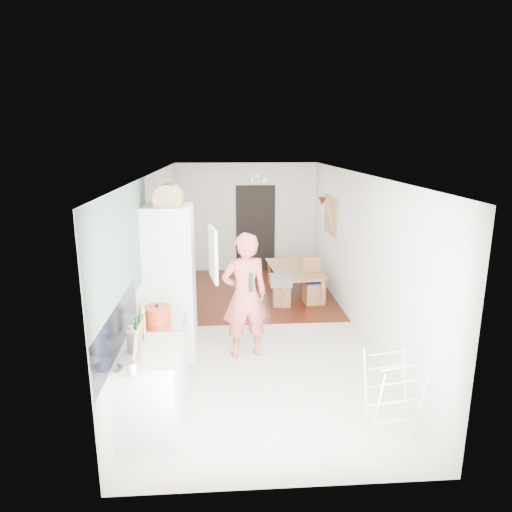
{
  "coord_description": "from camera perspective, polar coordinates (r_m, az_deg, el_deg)",
  "views": [
    {
      "loc": [
        -0.49,
        -6.88,
        2.99
      ],
      "look_at": [
        -0.01,
        0.2,
        1.18
      ],
      "focal_mm": 32.0,
      "sensor_mm": 36.0,
      "label": 1
    }
  ],
  "objects": [
    {
      "name": "cooker_top",
      "position": [
        5.55,
        -12.09,
        -8.18
      ],
      "size": [
        0.6,
        0.6,
        0.04
      ],
      "primitive_type": "cube",
      "color": "#BDBDC0",
      "rests_on": "room_shell"
    },
    {
      "name": "red_casserole",
      "position": [
        5.5,
        -12.24,
        -7.1
      ],
      "size": [
        0.35,
        0.35,
        0.19
      ],
      "primitive_type": "cylinder",
      "rotation": [
        0.0,
        0.0,
        -0.08
      ],
      "color": "red",
      "rests_on": "cooker_top"
    },
    {
      "name": "base_cabinet",
      "position": [
        5.09,
        -13.0,
        -16.3
      ],
      "size": [
        0.6,
        0.9,
        0.86
      ],
      "primitive_type": "cube",
      "color": "white",
      "rests_on": "room_shell"
    },
    {
      "name": "stool",
      "position": [
        8.48,
        3.22,
        -4.89
      ],
      "size": [
        0.34,
        0.34,
        0.41
      ],
      "primitive_type": null,
      "rotation": [
        0.0,
        0.0,
        -0.07
      ],
      "color": "#AC6F47",
      "rests_on": "floor"
    },
    {
      "name": "bottle_c",
      "position": [
        4.79,
        -15.26,
        -10.35
      ],
      "size": [
        0.11,
        0.11,
        0.23
      ],
      "primitive_type": "cylinder",
      "rotation": [
        0.0,
        0.0,
        0.14
      ],
      "color": "silver",
      "rests_on": "worktop"
    },
    {
      "name": "drying_rack",
      "position": [
        5.08,
        16.62,
        -16.54
      ],
      "size": [
        0.52,
        0.48,
        0.87
      ],
      "primitive_type": null,
      "rotation": [
        0.0,
        0.0,
        0.19
      ],
      "color": "white",
      "rests_on": "floor"
    },
    {
      "name": "fridge_door",
      "position": [
        5.98,
        -5.39,
        0.27
      ],
      "size": [
        0.14,
        0.56,
        0.7
      ],
      "primitive_type": "cube",
      "rotation": [
        0.0,
        0.0,
        -1.4
      ],
      "color": "white",
      "rests_on": "room_shell"
    },
    {
      "name": "wall_sconce",
      "position": [
        9.72,
        8.26,
        6.81
      ],
      "size": [
        0.18,
        0.18,
        0.16
      ],
      "primitive_type": "cone",
      "color": "maroon",
      "rests_on": "room_shell"
    },
    {
      "name": "bottle_a",
      "position": [
        5.06,
        -14.21,
        -8.69
      ],
      "size": [
        0.07,
        0.07,
        0.26
      ],
      "primitive_type": "cylinder",
      "rotation": [
        0.0,
        0.0,
        -0.17
      ],
      "color": "#17401A",
      "rests_on": "worktop"
    },
    {
      "name": "dining_chair",
      "position": [
        8.6,
        7.26,
        -3.19
      ],
      "size": [
        0.4,
        0.4,
        0.85
      ],
      "primitive_type": null,
      "rotation": [
        0.0,
        0.0,
        0.12
      ],
      "color": "#AC6F47",
      "rests_on": "floor"
    },
    {
      "name": "wood_floor_overlay",
      "position": [
        9.24,
        -0.63,
        -4.56
      ],
      "size": [
        3.2,
        3.3,
        0.01
      ],
      "primitive_type": "cube",
      "color": "#591F0E",
      "rests_on": "room_shell"
    },
    {
      "name": "bottle_b",
      "position": [
        4.88,
        -14.61,
        -9.63
      ],
      "size": [
        0.08,
        0.08,
        0.26
      ],
      "primitive_type": "cylinder",
      "rotation": [
        0.0,
        0.0,
        0.29
      ],
      "color": "#17401A",
      "rests_on": "worktop"
    },
    {
      "name": "grey_drape",
      "position": [
        8.36,
        3.08,
        -3.06
      ],
      "size": [
        0.39,
        0.39,
        0.18
      ],
      "primitive_type": "cube",
      "rotation": [
        0.0,
        0.0,
        -0.0
      ],
      "color": "gray",
      "rests_on": "stool"
    },
    {
      "name": "dining_table",
      "position": [
        9.08,
        4.96,
        -3.41
      ],
      "size": [
        0.87,
        1.42,
        0.48
      ],
      "primitive_type": "imported",
      "rotation": [
        0.0,
        0.0,
        1.65
      ],
      "color": "#AC6F47",
      "rests_on": "floor"
    },
    {
      "name": "floor",
      "position": [
        7.52,
        0.19,
        -9.16
      ],
      "size": [
        3.2,
        7.0,
        0.01
      ],
      "primitive_type": "cube",
      "color": "beige",
      "rests_on": "ground"
    },
    {
      "name": "fridge_housing",
      "position": [
        6.44,
        -10.67,
        -3.28
      ],
      "size": [
        0.66,
        0.66,
        2.15
      ],
      "primitive_type": "cube",
      "color": "white",
      "rests_on": "room_shell"
    },
    {
      "name": "room_shell",
      "position": [
        7.11,
        0.19,
        0.12
      ],
      "size": [
        3.2,
        7.0,
        2.5
      ],
      "primitive_type": null,
      "color": "beige",
      "rests_on": "ground"
    },
    {
      "name": "pinboard",
      "position": [
        9.13,
        9.31,
        5.03
      ],
      "size": [
        0.03,
        0.9,
        0.7
      ],
      "primitive_type": "cube",
      "color": "#D5B65E",
      "rests_on": "room_shell"
    },
    {
      "name": "steel_pan",
      "position": [
        4.48,
        -15.46,
        -13.01
      ],
      "size": [
        0.24,
        0.24,
        0.11
      ],
      "primitive_type": "cylinder",
      "rotation": [
        0.0,
        0.0,
        -0.1
      ],
      "color": "#BDBDC0",
      "rests_on": "worktop"
    },
    {
      "name": "fridge_interior",
      "position": [
        6.28,
        -8.06,
        0.89
      ],
      "size": [
        0.02,
        0.52,
        0.66
      ],
      "primitive_type": "cube",
      "color": "white",
      "rests_on": "room_shell"
    },
    {
      "name": "bread_bin",
      "position": [
        6.13,
        -10.9,
        7.13
      ],
      "size": [
        0.44,
        0.42,
        0.21
      ],
      "primitive_type": null,
      "rotation": [
        0.0,
        0.0,
        -0.14
      ],
      "color": "tan",
      "rests_on": "fridge_housing"
    },
    {
      "name": "chopping_boards",
      "position": [
        4.54,
        -14.59,
        -10.74
      ],
      "size": [
        0.08,
        0.27,
        0.37
      ],
      "primitive_type": null,
      "rotation": [
        0.0,
        0.0,
        -0.15
      ],
      "color": "tan",
      "rests_on": "worktop"
    },
    {
      "name": "worktop",
      "position": [
        4.88,
        -13.31,
        -11.63
      ],
      "size": [
        0.62,
        0.92,
        0.06
      ],
      "primitive_type": "cube",
      "color": "beige",
      "rests_on": "room_shell"
    },
    {
      "name": "pepper_mill_back",
      "position": [
        5.32,
        -14.04,
        -7.69
      ],
      "size": [
        0.07,
        0.07,
        0.24
      ],
      "primitive_type": "cylinder",
      "rotation": [
        0.0,
        0.0,
        0.12
      ],
      "color": "tan",
      "rests_on": "worktop"
    },
    {
      "name": "doorway_recess",
      "position": [
        10.57,
        -0.07,
        3.43
      ],
      "size": [
        0.9,
        0.04,
        2.0
      ],
      "primitive_type": "cube",
      "color": "black",
      "rests_on": "room_shell"
    },
    {
      "name": "held_bottle",
      "position": [
        6.17,
        -0.61,
        -3.31
      ],
      "size": [
        0.06,
        0.06,
        0.26
      ],
      "primitive_type": "cylinder",
      "color": "#17401A",
      "rests_on": "person"
    },
    {
      "name": "pinboard_frame",
      "position": [
        9.13,
        9.22,
        5.03
      ],
      "size": [
        0.0,
        0.94,
        0.74
      ],
      "primitive_type": "cube",
      "color": "#AC6F47",
      "rests_on": "room_shell"
    },
    {
      "name": "sage_wall_panel",
      "position": [
        5.13,
        -16.15,
        0.86
      ],
      "size": [
        0.02,
        3.0,
        1.3
      ],
      "primitive_type": "cube",
      "color": "gray",
      "rests_on": "room_shell"
    },
    {
      "name": "tile_splashback",
      "position": [
        4.83,
        -16.86,
        -8.78
      ],
      "size": [
        0.02,
        1.9,
        0.5
      ],
      "primitive_type": "cube",
      "color": "black",
      "rests_on": "room_shell"
    },
    {
      "name": "person",
      "position": [
        6.3,
        -1.41,
        -3.59
      ],
      "size": [
        0.86,
        0.66,
        2.11
      ],
      "primitive_type": "imported",
      "rotation": [
        0.0,
        0.0,
        3.35
      ],
      "color": "#D55F57",
      "rests_on": "floor"
    },
    {
      "name": "pepper_mill_front",
      "position": [
        5.17,
        -13.98,
        -8.32
      ],
      "size": [
        0.08,
        0.08,
        0.24
      ],
      "primitive_type": "cylinder",
      "rotation": [
        0.0,
        0.0,
        0.18
      ],
      "color": "tan",
      "rests_on": "worktop"
    },
    {
      "name": "range_cooker",
      "position": [
        5.74,
        -11.84,
        -12.43
      ],
      "size": [
        0.6,
        0.6,
        0.88
      ],
      "primitive_type": "cube",
      "color": "white",
      "rests_on": "room_shell"
    }
  ]
}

